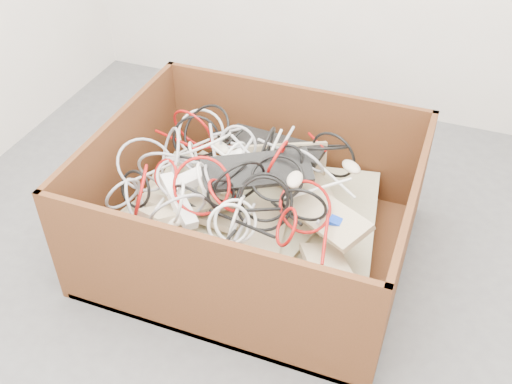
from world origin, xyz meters
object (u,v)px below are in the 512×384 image
(cardboard_box, at_px, (250,225))
(vga_plug, at_px, (335,221))
(power_strip_left, at_px, (207,172))
(power_strip_right, at_px, (178,201))

(cardboard_box, relative_size, vga_plug, 27.04)
(power_strip_left, bearing_deg, power_strip_right, -146.42)
(cardboard_box, height_order, vga_plug, cardboard_box)
(cardboard_box, distance_m, power_strip_right, 0.36)
(power_strip_right, distance_m, vga_plug, 0.59)
(power_strip_right, relative_size, vga_plug, 5.93)
(vga_plug, bearing_deg, power_strip_right, -164.67)
(cardboard_box, xyz_separation_m, power_strip_right, (-0.22, -0.19, 0.22))
(power_strip_right, bearing_deg, vga_plug, 52.54)
(power_strip_right, xyz_separation_m, vga_plug, (0.58, 0.10, -0.01))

